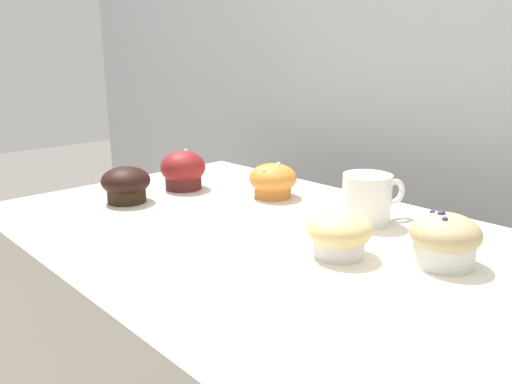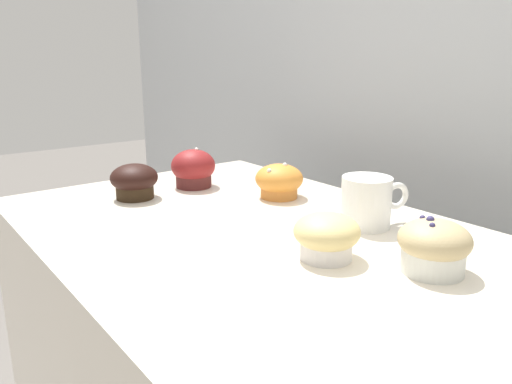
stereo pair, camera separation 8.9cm
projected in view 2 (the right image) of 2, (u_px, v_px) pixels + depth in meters
name	position (u px, v px, depth m)	size (l,w,h in m)	color
wall_back	(459.00, 176.00, 1.18)	(3.20, 0.10, 1.80)	#B2B7BC
muffin_front_center	(327.00, 236.00, 0.72)	(0.10, 0.10, 0.07)	silver
muffin_back_left	(134.00, 181.00, 1.02)	(0.10, 0.10, 0.07)	black
muffin_back_right	(193.00, 169.00, 1.11)	(0.10, 0.10, 0.09)	#522120
muffin_front_left	(279.00, 181.00, 1.03)	(0.10, 0.10, 0.07)	#CD7A34
muffin_front_right	(434.00, 246.00, 0.67)	(0.10, 0.10, 0.08)	silver
coffee_cup	(367.00, 201.00, 0.85)	(0.09, 0.13, 0.09)	white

